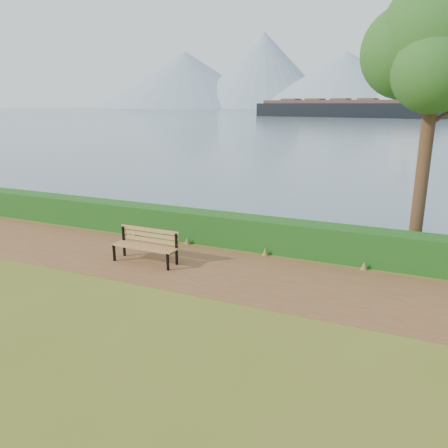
% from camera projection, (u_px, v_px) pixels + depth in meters
% --- Properties ---
extents(ground, '(140.00, 140.00, 0.00)m').
position_uv_depth(ground, '(187.00, 270.00, 12.12)').
color(ground, '#51601B').
rests_on(ground, ground).
extents(path, '(40.00, 3.40, 0.01)m').
position_uv_depth(path, '(192.00, 267.00, 12.38)').
color(path, brown).
rests_on(path, ground).
extents(hedge, '(32.00, 0.85, 1.00)m').
position_uv_depth(hedge, '(224.00, 229.00, 14.28)').
color(hedge, '#134112').
rests_on(hedge, ground).
extents(water, '(700.00, 510.00, 0.00)m').
position_uv_depth(water, '(413.00, 112.00, 241.09)').
color(water, '#405466').
rests_on(water, ground).
extents(mountains, '(585.00, 190.00, 70.00)m').
position_uv_depth(mountains, '(409.00, 75.00, 365.91)').
color(mountains, gray).
rests_on(mountains, ground).
extents(bench, '(1.97, 0.60, 0.98)m').
position_uv_depth(bench, '(147.00, 243.00, 12.62)').
color(bench, black).
rests_on(bench, ground).
extents(tree, '(4.23, 3.59, 8.17)m').
position_uv_depth(tree, '(438.00, 43.00, 12.03)').
color(tree, '#392317').
rests_on(tree, ground).
extents(cargo_ship, '(64.12, 20.00, 19.23)m').
position_uv_depth(cargo_ship, '(353.00, 108.00, 145.06)').
color(cargo_ship, black).
rests_on(cargo_ship, ground).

